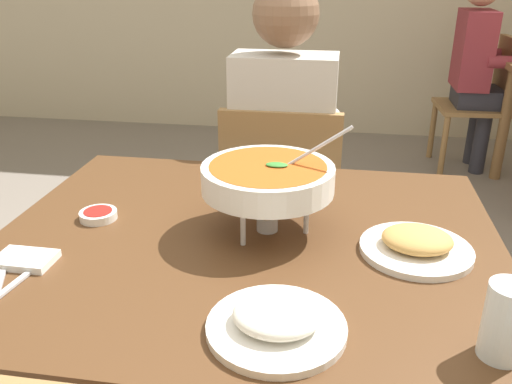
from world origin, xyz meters
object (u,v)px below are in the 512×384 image
sauce_dish (98,215)px  patron_bg_middle (478,61)px  dining_table_main (246,281)px  drink_glass (505,325)px  chair_bg_middle (487,97)px  chair_diner_main (282,205)px  curry_bowl (268,179)px  rice_plate (276,321)px  diner_main (284,143)px  appetizer_plate (416,244)px

sauce_dish → patron_bg_middle: patron_bg_middle is taller
dining_table_main → sauce_dish: size_ratio=12.76×
drink_glass → chair_bg_middle: size_ratio=0.14×
dining_table_main → chair_diner_main: (-0.00, 0.77, -0.15)m
curry_bowl → sauce_dish: (-0.42, -0.01, -0.12)m
chair_bg_middle → rice_plate: bearing=-109.2°
drink_glass → curry_bowl: bearing=139.0°
dining_table_main → diner_main: diner_main is taller
curry_bowl → chair_bg_middle: (1.13, 2.68, -0.40)m
dining_table_main → rice_plate: 0.36m
dining_table_main → rice_plate: (0.11, -0.32, 0.14)m
drink_glass → chair_bg_middle: (0.70, 3.05, -0.33)m
chair_diner_main → curry_bowl: (0.04, -0.72, 0.40)m
dining_table_main → patron_bg_middle: patron_bg_middle is taller
diner_main → patron_bg_middle: 2.21m
drink_glass → chair_bg_middle: bearing=77.0°
rice_plate → drink_glass: bearing=-0.5°
curry_bowl → drink_glass: (0.43, -0.37, -0.07)m
appetizer_plate → chair_bg_middle: bearing=73.7°
rice_plate → chair_bg_middle: (1.06, 3.05, -0.29)m
sauce_dish → chair_bg_middle: 3.11m
diner_main → rice_plate: bearing=-84.4°
chair_diner_main → patron_bg_middle: bearing=61.2°
curry_bowl → appetizer_plate: (0.33, -0.05, -0.11)m
rice_plate → drink_glass: size_ratio=1.85×
diner_main → sauce_dish: size_ratio=14.56×
diner_main → drink_glass: bearing=-67.3°
dining_table_main → appetizer_plate: size_ratio=4.79×
diner_main → chair_bg_middle: (1.17, 1.93, -0.24)m
rice_plate → sauce_dish: 0.60m
chair_bg_middle → sauce_dish: bearing=-119.9°
curry_bowl → chair_bg_middle: curry_bowl is taller
drink_glass → rice_plate: bearing=179.5°
appetizer_plate → patron_bg_middle: 2.82m
chair_diner_main → appetizer_plate: chair_diner_main is taller
curry_bowl → rice_plate: bearing=-79.7°
rice_plate → patron_bg_middle: size_ratio=0.18×
appetizer_plate → patron_bg_middle: (0.70, 2.73, -0.05)m
chair_bg_middle → dining_table_main: bearing=-113.2°
dining_table_main → diner_main: (0.00, 0.80, 0.08)m
curry_bowl → appetizer_plate: bearing=-9.4°
diner_main → chair_bg_middle: size_ratio=1.46×
curry_bowl → sauce_dish: 0.43m
patron_bg_middle → diner_main: bearing=-119.2°
sauce_dish → appetizer_plate: bearing=-3.6°
sauce_dish → chair_diner_main: bearing=62.8°
sauce_dish → drink_glass: bearing=-23.3°
diner_main → sauce_dish: diner_main is taller
appetizer_plate → patron_bg_middle: bearing=75.6°
diner_main → drink_glass: (0.47, -1.12, 0.09)m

